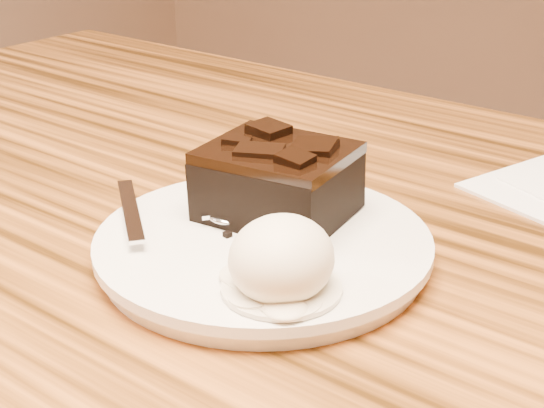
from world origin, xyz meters
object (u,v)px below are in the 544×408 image
Objects in this scene: ice_cream_scoop at (282,259)px; brownie at (278,186)px; spoon at (225,215)px; plate at (263,249)px.

brownie is at bearing 128.84° from ice_cream_scoop.
ice_cream_scoop reaches higher than spoon.
brownie is at bearing 0.78° from spoon.
brownie reaches higher than spoon.
brownie is 0.61× the size of spoon.
ice_cream_scoop is at bearing -42.93° from plate.
spoon is (-0.04, 0.00, 0.01)m from plate.
plate is at bearing 137.07° from ice_cream_scoop.
ice_cream_scoop is (0.07, -0.09, -0.00)m from brownie.
plate is 1.45× the size of spoon.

